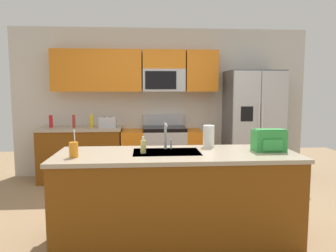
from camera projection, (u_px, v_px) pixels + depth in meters
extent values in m
plane|color=#997A56|center=(171.00, 220.00, 3.84)|extent=(9.00, 9.00, 0.00)
cube|color=beige|center=(161.00, 103.00, 5.82)|extent=(5.20, 0.10, 2.60)
cube|color=orange|center=(73.00, 71.00, 5.44)|extent=(0.70, 0.32, 0.70)
cube|color=orange|center=(118.00, 71.00, 5.50)|extent=(0.80, 0.32, 0.70)
cube|color=orange|center=(201.00, 71.00, 5.60)|extent=(0.54, 0.32, 0.70)
cube|color=#B7BABF|center=(164.00, 80.00, 5.57)|extent=(0.72, 0.32, 0.38)
cube|color=black|center=(161.00, 80.00, 5.41)|extent=(0.52, 0.01, 0.30)
cube|color=orange|center=(164.00, 60.00, 5.53)|extent=(0.72, 0.32, 0.32)
cube|color=brown|center=(81.00, 155.00, 5.47)|extent=(1.34, 0.60, 0.86)
cube|color=tan|center=(80.00, 129.00, 5.42)|extent=(1.37, 0.63, 0.04)
cube|color=#B7BABF|center=(164.00, 154.00, 5.58)|extent=(0.72, 0.60, 0.84)
cube|color=black|center=(166.00, 156.00, 5.27)|extent=(0.60, 0.01, 0.36)
cube|color=black|center=(164.00, 129.00, 5.53)|extent=(0.72, 0.60, 0.06)
cube|color=#B7BABF|center=(163.00, 120.00, 5.78)|extent=(0.72, 0.06, 0.20)
cube|color=orange|center=(133.00, 155.00, 5.54)|extent=(0.36, 0.60, 0.84)
cube|color=orange|center=(193.00, 154.00, 5.61)|extent=(0.28, 0.60, 0.84)
cube|color=#4C4F54|center=(252.00, 125.00, 5.58)|extent=(0.90, 0.70, 1.85)
cube|color=#B7BABF|center=(246.00, 128.00, 5.20)|extent=(0.44, 0.04, 1.81)
cube|color=#B7BABF|center=(273.00, 127.00, 5.23)|extent=(0.44, 0.04, 1.81)
cylinder|color=silver|center=(259.00, 122.00, 5.17)|extent=(0.02, 0.02, 0.60)
cylinder|color=silver|center=(262.00, 122.00, 5.18)|extent=(0.02, 0.02, 0.60)
cube|color=black|center=(247.00, 114.00, 5.15)|extent=(0.20, 0.00, 0.24)
cube|color=brown|center=(177.00, 198.00, 3.32)|extent=(2.39, 0.83, 0.86)
cube|color=tan|center=(177.00, 155.00, 3.27)|extent=(2.43, 0.87, 0.04)
cube|color=#B7BABF|center=(167.00, 153.00, 3.31)|extent=(0.68, 0.44, 0.03)
cube|color=#B7BABF|center=(108.00, 122.00, 5.39)|extent=(0.28, 0.16, 0.18)
cube|color=black|center=(104.00, 117.00, 5.38)|extent=(0.03, 0.11, 0.01)
cube|color=black|center=(111.00, 117.00, 5.39)|extent=(0.03, 0.11, 0.01)
cylinder|color=#B2332D|center=(74.00, 121.00, 5.40)|extent=(0.05, 0.05, 0.22)
cylinder|color=yellow|center=(92.00, 121.00, 5.44)|extent=(0.06, 0.06, 0.22)
cylinder|color=red|center=(51.00, 121.00, 5.43)|extent=(0.06, 0.06, 0.21)
cylinder|color=#B7BABF|center=(165.00, 136.00, 3.46)|extent=(0.03, 0.03, 0.28)
cylinder|color=#B7BABF|center=(166.00, 125.00, 3.35)|extent=(0.02, 0.20, 0.02)
cylinder|color=#B7BABF|center=(171.00, 144.00, 3.48)|extent=(0.02, 0.02, 0.10)
cylinder|color=orange|center=(74.00, 150.00, 3.04)|extent=(0.08, 0.08, 0.14)
cylinder|color=white|center=(75.00, 137.00, 3.02)|extent=(0.01, 0.03, 0.14)
cylinder|color=#D8CC66|center=(143.00, 147.00, 3.23)|extent=(0.06, 0.06, 0.13)
cylinder|color=white|center=(143.00, 138.00, 3.22)|extent=(0.02, 0.02, 0.04)
cylinder|color=white|center=(209.00, 136.00, 3.59)|extent=(0.12, 0.12, 0.24)
cube|color=green|center=(269.00, 140.00, 3.35)|extent=(0.32, 0.20, 0.22)
cube|color=#2B8238|center=(270.00, 131.00, 3.32)|extent=(0.30, 0.14, 0.03)
cube|color=green|center=(273.00, 145.00, 3.25)|extent=(0.20, 0.03, 0.11)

